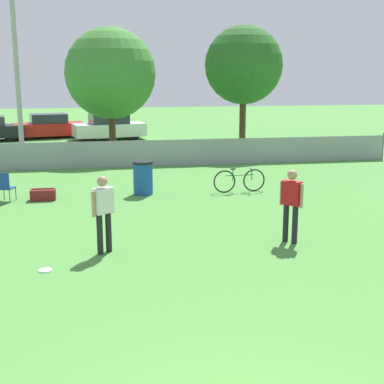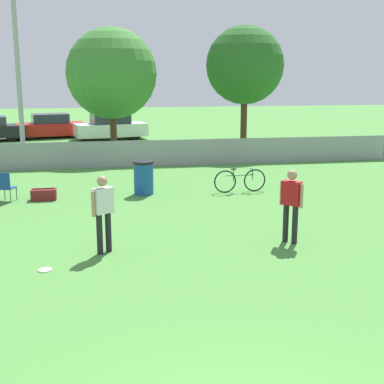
{
  "view_description": "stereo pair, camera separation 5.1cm",
  "coord_description": "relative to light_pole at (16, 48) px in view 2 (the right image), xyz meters",
  "views": [
    {
      "loc": [
        -1.35,
        -4.18,
        3.77
      ],
      "look_at": [
        0.87,
        7.99,
        1.05
      ],
      "focal_mm": 50.0,
      "sensor_mm": 36.0,
      "label": 1
    },
    {
      "loc": [
        -1.3,
        -4.19,
        3.77
      ],
      "look_at": [
        0.87,
        7.99,
        1.05
      ],
      "focal_mm": 50.0,
      "sensor_mm": 36.0,
      "label": 2
    }
  ],
  "objects": [
    {
      "name": "bicycle_sideline",
      "position": [
        7.57,
        -6.15,
        -4.43
      ],
      "size": [
        1.76,
        0.44,
        0.8
      ],
      "rotation": [
        0.0,
        0.0,
        0.05
      ],
      "color": "black",
      "rests_on": "ground_plane"
    },
    {
      "name": "player_receiver_white",
      "position": [
        3.08,
        -11.57,
        -3.83
      ],
      "size": [
        0.48,
        0.43,
        1.69
      ],
      "rotation": [
        0.0,
        0.0,
        0.65
      ],
      "color": "black",
      "rests_on": "ground_plane"
    },
    {
      "name": "gear_bag_sideline",
      "position": [
        1.33,
        -6.18,
        -4.65
      ],
      "size": [
        0.75,
        0.41,
        0.36
      ],
      "color": "maroon",
      "rests_on": "ground_plane"
    },
    {
      "name": "frisbee_disc",
      "position": [
        1.9,
        -12.46,
        -4.81
      ],
      "size": [
        0.27,
        0.27,
        0.03
      ],
      "color": "white",
      "rests_on": "ground_plane"
    },
    {
      "name": "parked_car_red",
      "position": [
        0.25,
        10.94,
        -4.13
      ],
      "size": [
        4.33,
        2.54,
        1.46
      ],
      "rotation": [
        0.0,
        0.0,
        0.2
      ],
      "color": "black",
      "rests_on": "ground_plane"
    },
    {
      "name": "light_pole",
      "position": [
        0.0,
        0.0,
        0.0
      ],
      "size": [
        0.9,
        0.36,
        8.13
      ],
      "color": "#9E9EA3",
      "rests_on": "ground_plane"
    },
    {
      "name": "folding_chair_sideline",
      "position": [
        0.22,
        -6.23,
        -4.31
      ],
      "size": [
        0.56,
        0.56,
        0.92
      ],
      "rotation": [
        0.0,
        0.0,
        2.81
      ],
      "color": "#333338",
      "rests_on": "ground_plane"
    },
    {
      "name": "fence_backline",
      "position": [
        4.3,
        -0.56,
        -4.27
      ],
      "size": [
        23.14,
        0.07,
        1.21
      ],
      "color": "gray",
      "rests_on": "ground_plane"
    },
    {
      "name": "player_thrower_red",
      "position": [
        7.28,
        -11.58,
        -3.83
      ],
      "size": [
        0.44,
        0.47,
        1.69
      ],
      "rotation": [
        0.0,
        0.0,
        -0.87
      ],
      "color": "black",
      "rests_on": "ground_plane"
    },
    {
      "name": "tree_far_right",
      "position": [
        10.24,
        3.11,
        -0.6
      ],
      "size": [
        3.8,
        3.8,
        6.14
      ],
      "color": "#4C331E",
      "rests_on": "ground_plane"
    },
    {
      "name": "trash_bin",
      "position": [
        4.43,
        -5.9,
        -4.28
      ],
      "size": [
        0.66,
        0.66,
        1.08
      ],
      "color": "#194C99",
      "rests_on": "ground_plane"
    },
    {
      "name": "tree_near_pole",
      "position": [
        3.8,
        3.08,
        -0.99
      ],
      "size": [
        4.24,
        4.24,
        5.96
      ],
      "color": "#4C331E",
      "rests_on": "ground_plane"
    },
    {
      "name": "parked_car_white",
      "position": [
        3.83,
        9.39,
        -4.09
      ],
      "size": [
        4.42,
        2.6,
        1.51
      ],
      "rotation": [
        0.0,
        0.0,
        0.2
      ],
      "color": "black",
      "rests_on": "ground_plane"
    }
  ]
}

